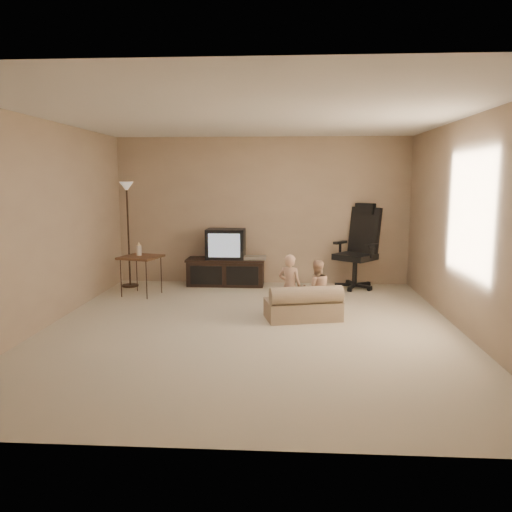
% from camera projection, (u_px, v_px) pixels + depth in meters
% --- Properties ---
extents(floor, '(5.50, 5.50, 0.00)m').
position_uv_depth(floor, '(251.00, 328.00, 6.03)').
color(floor, beige).
rests_on(floor, ground).
extents(room_shell, '(5.50, 5.50, 5.50)m').
position_uv_depth(room_shell, '(251.00, 202.00, 5.81)').
color(room_shell, silver).
rests_on(room_shell, floor).
extents(tv_stand, '(1.35, 0.49, 0.96)m').
position_uv_depth(tv_stand, '(226.00, 262.00, 8.47)').
color(tv_stand, black).
rests_on(tv_stand, floor).
extents(office_chair, '(0.91, 0.91, 1.40)m').
position_uv_depth(office_chair, '(358.00, 258.00, 8.25)').
color(office_chair, black).
rests_on(office_chair, floor).
extents(side_table, '(0.68, 0.68, 0.83)m').
position_uv_depth(side_table, '(141.00, 257.00, 7.71)').
color(side_table, brown).
rests_on(side_table, floor).
extents(floor_lamp, '(0.27, 0.27, 1.75)m').
position_uv_depth(floor_lamp, '(127.00, 211.00, 8.23)').
color(floor_lamp, black).
rests_on(floor_lamp, floor).
extents(child_sofa, '(1.03, 0.73, 0.46)m').
position_uv_depth(child_sofa, '(304.00, 306.00, 6.38)').
color(child_sofa, gray).
rests_on(child_sofa, floor).
extents(toddler_left, '(0.36, 0.31, 0.84)m').
position_uv_depth(toddler_left, '(290.00, 286.00, 6.44)').
color(toddler_left, '#D7A786').
rests_on(toddler_left, floor).
extents(toddler_right, '(0.40, 0.26, 0.76)m').
position_uv_depth(toddler_right, '(316.00, 289.00, 6.45)').
color(toddler_right, '#D7A786').
rests_on(toddler_right, floor).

